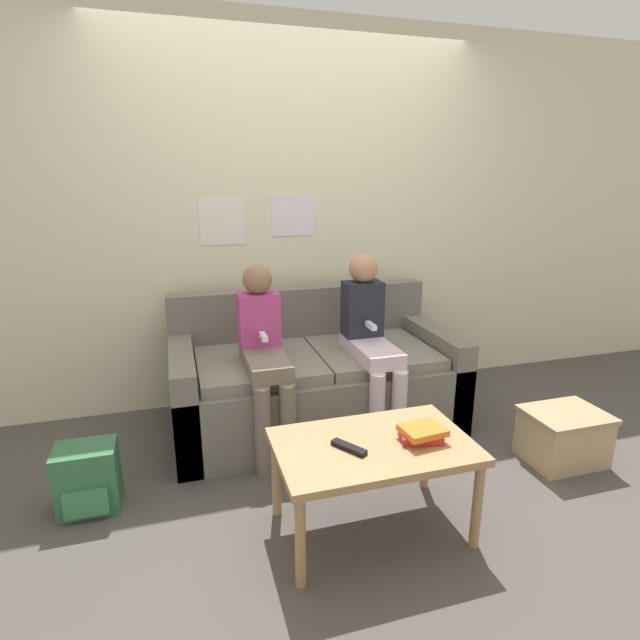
# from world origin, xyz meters

# --- Properties ---
(ground_plane) EXTENTS (10.00, 10.00, 0.00)m
(ground_plane) POSITION_xyz_m (0.00, 0.00, 0.00)
(ground_plane) COLOR #4C4742
(wall_back) EXTENTS (8.00, 0.06, 2.60)m
(wall_back) POSITION_xyz_m (-0.00, 1.10, 1.30)
(wall_back) COLOR beige
(wall_back) RESTS_ON ground_plane
(couch) EXTENTS (1.80, 0.89, 0.85)m
(couch) POSITION_xyz_m (0.00, 0.56, 0.29)
(couch) COLOR #6B665B
(couch) RESTS_ON ground_plane
(coffee_table) EXTENTS (0.87, 0.55, 0.45)m
(coffee_table) POSITION_xyz_m (-0.04, -0.54, 0.40)
(coffee_table) COLOR #AD7F51
(coffee_table) RESTS_ON ground_plane
(person_left) EXTENTS (0.24, 0.60, 1.09)m
(person_left) POSITION_xyz_m (-0.36, 0.35, 0.62)
(person_left) COLOR #756656
(person_left) RESTS_ON ground_plane
(person_right) EXTENTS (0.24, 0.60, 1.13)m
(person_right) POSITION_xyz_m (0.30, 0.35, 0.64)
(person_right) COLOR silver
(person_right) RESTS_ON ground_plane
(tv_remote) EXTENTS (0.13, 0.16, 0.02)m
(tv_remote) POSITION_xyz_m (-0.16, -0.57, 0.46)
(tv_remote) COLOR black
(tv_remote) RESTS_ON coffee_table
(book_stack) EXTENTS (0.21, 0.17, 0.06)m
(book_stack) POSITION_xyz_m (0.17, -0.58, 0.48)
(book_stack) COLOR red
(book_stack) RESTS_ON coffee_table
(storage_box) EXTENTS (0.44, 0.34, 0.30)m
(storage_box) POSITION_xyz_m (1.24, -0.31, 0.15)
(storage_box) COLOR tan
(storage_box) RESTS_ON ground_plane
(backpack) EXTENTS (0.28, 0.24, 0.33)m
(backpack) POSITION_xyz_m (-1.31, 0.00, 0.16)
(backpack) COLOR #336B42
(backpack) RESTS_ON ground_plane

